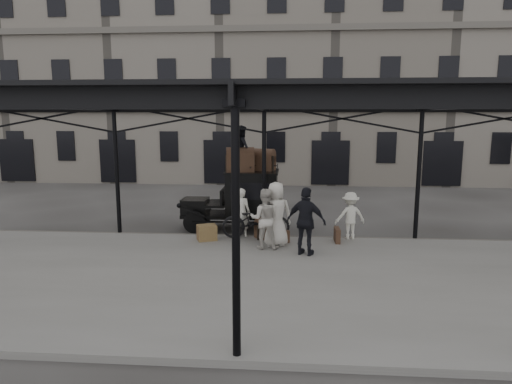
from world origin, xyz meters
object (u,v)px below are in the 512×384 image
porter_left (241,212)px  steamer_trunk_roof_near (240,161)px  taxi (243,197)px  steamer_trunk_platform (268,229)px  bicycle (256,221)px  porter_official (306,221)px

porter_left → steamer_trunk_roof_near: bearing=-69.5°
taxi → steamer_trunk_platform: bearing=-58.1°
steamer_trunk_platform → steamer_trunk_roof_near: bearing=92.4°
porter_left → steamer_trunk_platform: (0.89, -0.04, -0.53)m
bicycle → steamer_trunk_roof_near: 2.42m
taxi → steamer_trunk_roof_near: (-0.08, -0.25, 1.34)m
taxi → porter_official: 4.05m
porter_official → steamer_trunk_platform: porter_official is taller
porter_left → steamer_trunk_platform: porter_left is taller
steamer_trunk_roof_near → steamer_trunk_platform: steamer_trunk_roof_near is taller
bicycle → porter_official: bearing=-140.8°
bicycle → steamer_trunk_roof_near: steamer_trunk_roof_near is taller
porter_official → steamer_trunk_platform: 2.30m
taxi → porter_official: taxi is taller
bicycle → steamer_trunk_platform: 0.51m
taxi → porter_left: (0.09, -1.54, -0.23)m
taxi → porter_official: (2.17, -3.42, -0.06)m
porter_official → bicycle: bearing=-25.0°
porter_official → taxi: bearing=-35.5°
porter_left → bicycle: 0.57m
bicycle → steamer_trunk_roof_near: (-0.66, 1.46, 1.81)m
porter_official → bicycle: (-1.59, 1.70, -0.41)m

